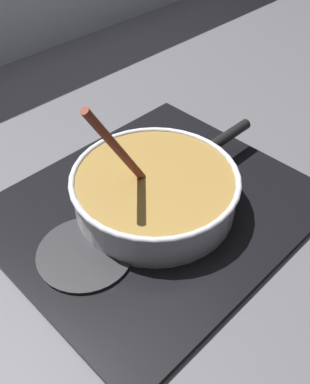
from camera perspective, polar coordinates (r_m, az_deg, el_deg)
name	(u,v)px	position (r m, az deg, el deg)	size (l,w,h in m)	color
ground	(180,227)	(0.83, 3.28, -4.55)	(2.40, 1.60, 0.04)	#4C4C51
hob_plate	(155,208)	(0.83, 0.00, -2.09)	(0.56, 0.48, 0.01)	black
burner_ring	(155,204)	(0.82, 0.00, -1.59)	(0.20, 0.20, 0.01)	#592D0C
spare_burner	(85,253)	(0.75, -9.08, -7.87)	(0.16, 0.16, 0.01)	#262628
cooking_pan	(155,190)	(0.79, 0.04, 0.30)	(0.43, 0.31, 0.25)	silver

